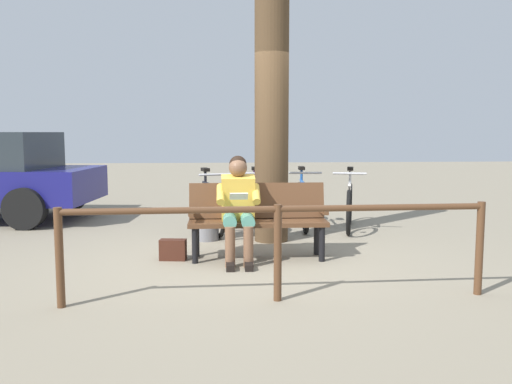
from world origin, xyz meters
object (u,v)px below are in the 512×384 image
at_px(tree_trunk, 272,90).
at_px(bicycle_blue, 349,206).
at_px(bench, 257,215).
at_px(bicycle_green, 302,205).
at_px(bicycle_orange, 255,205).
at_px(litter_bin, 206,212).
at_px(handbag, 173,250).
at_px(bicycle_red, 209,207).
at_px(person_reading, 238,203).

xyz_separation_m(tree_trunk, bicycle_blue, (-1.27, -0.77, -1.66)).
distance_m(bench, bicycle_green, 2.09).
bearing_deg(bicycle_orange, tree_trunk, 11.20).
bearing_deg(bicycle_orange, bicycle_blue, 86.17).
relative_size(bench, litter_bin, 2.10).
bearing_deg(bicycle_green, bicycle_orange, -83.34).
distance_m(bench, handbag, 1.06).
xyz_separation_m(bicycle_green, bicycle_red, (1.43, 0.21, 0.00)).
relative_size(handbag, bicycle_red, 0.18).
bearing_deg(bicycle_red, bench, 4.02).
height_order(person_reading, litter_bin, person_reading).
relative_size(handbag, bicycle_green, 0.18).
distance_m(bicycle_green, bicycle_orange, 0.73).
bearing_deg(person_reading, bicycle_blue, -132.26).
relative_size(bicycle_blue, bicycle_green, 0.97).
relative_size(person_reading, bicycle_blue, 0.73).
xyz_separation_m(bench, bicycle_orange, (-0.11, -1.87, -0.15)).
bearing_deg(bicycle_green, handbag, -39.02).
bearing_deg(handbag, bicycle_blue, -144.43).
height_order(bench, handbag, bench).
xyz_separation_m(person_reading, litter_bin, (0.39, -1.23, -0.28)).
bearing_deg(bicycle_orange, bicycle_red, -74.48).
xyz_separation_m(person_reading, handbag, (0.75, -0.09, -0.54)).
xyz_separation_m(person_reading, bicycle_blue, (-1.77, -1.90, -0.31)).
bearing_deg(bicycle_orange, litter_bin, -40.85).
relative_size(litter_bin, bicycle_blue, 0.47).
relative_size(bench, handbag, 5.35).
distance_m(tree_trunk, litter_bin, 1.86).
height_order(person_reading, bicycle_red, person_reading).
height_order(bicycle_orange, bicycle_red, same).
bearing_deg(person_reading, bicycle_red, -78.22).
bearing_deg(handbag, bicycle_orange, -119.45).
height_order(bench, person_reading, person_reading).
bearing_deg(litter_bin, bicycle_orange, -132.39).
distance_m(handbag, tree_trunk, 2.50).
xyz_separation_m(litter_bin, bicycle_red, (-0.03, -0.63, -0.02)).
relative_size(person_reading, handbag, 4.00).
bearing_deg(person_reading, bicycle_green, -116.70).
relative_size(tree_trunk, litter_bin, 5.28).
bearing_deg(bench, bicycle_green, -113.11).
bearing_deg(bicycle_green, person_reading, -23.69).
bearing_deg(tree_trunk, litter_bin, -6.52).
bearing_deg(bicycle_orange, person_reading, -8.00).
bearing_deg(tree_trunk, bicycle_green, -121.66).
distance_m(handbag, bicycle_green, 2.70).
relative_size(handbag, litter_bin, 0.39).
relative_size(bicycle_blue, bicycle_orange, 0.97).
height_order(bench, bicycle_red, bicycle_red).
bearing_deg(person_reading, bicycle_orange, -98.79).
distance_m(bench, tree_trunk, 1.81).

